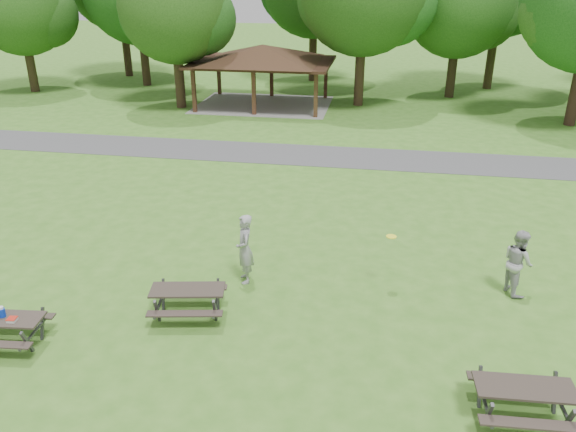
# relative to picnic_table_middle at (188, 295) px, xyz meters

# --- Properties ---
(ground) EXTENTS (160.00, 160.00, 0.00)m
(ground) POSITION_rel_picnic_table_middle_xyz_m (0.93, -0.31, -0.59)
(ground) COLOR #3C7220
(ground) RESTS_ON ground
(asphalt_path) EXTENTS (120.00, 3.20, 0.02)m
(asphalt_path) POSITION_rel_picnic_table_middle_xyz_m (0.93, 13.69, -0.58)
(asphalt_path) COLOR #444446
(asphalt_path) RESTS_ON ground
(pavilion) EXTENTS (8.60, 7.01, 3.76)m
(pavilion) POSITION_rel_picnic_table_middle_xyz_m (-3.07, 23.69, 2.47)
(pavilion) COLOR #362013
(pavilion) RESTS_ON ground
(tree_row_b) EXTENTS (7.14, 6.80, 9.28)m
(tree_row_b) POSITION_rel_picnic_table_middle_xyz_m (-19.99, 25.21, 5.07)
(tree_row_b) COLOR #2E2114
(tree_row_b) RESTS_ON ground
(tree_row_d) EXTENTS (6.93, 6.60, 9.27)m
(tree_row_d) POSITION_rel_picnic_table_middle_xyz_m (-7.99, 22.21, 5.18)
(tree_row_d) COLOR black
(tree_row_d) RESTS_ON ground
(tree_row_f) EXTENTS (7.35, 7.00, 9.55)m
(tree_row_f) POSITION_rel_picnic_table_middle_xyz_m (9.02, 28.21, 5.25)
(tree_row_f) COLOR black
(tree_row_f) RESTS_ON ground
(picnic_table_middle) EXTENTS (2.08, 1.79, 0.80)m
(picnic_table_middle) POSITION_rel_picnic_table_middle_xyz_m (0.00, 0.00, 0.00)
(picnic_table_middle) COLOR #2D2621
(picnic_table_middle) RESTS_ON ground
(picnic_table_far) EXTENTS (1.97, 1.61, 0.82)m
(picnic_table_far) POSITION_rel_picnic_table_middle_xyz_m (7.58, -2.36, 0.01)
(picnic_table_far) COLOR #2D2520
(picnic_table_far) RESTS_ON ground
(frisbee_in_flight) EXTENTS (0.34, 0.34, 0.02)m
(frisbee_in_flight) POSITION_rel_picnic_table_middle_xyz_m (4.98, 2.28, 0.95)
(frisbee_in_flight) COLOR yellow
(frisbee_in_flight) RESTS_ON ground
(frisbee_thrower) EXTENTS (0.71, 0.86, 2.01)m
(frisbee_thrower) POSITION_rel_picnic_table_middle_xyz_m (1.01, 1.93, 0.41)
(frisbee_thrower) COLOR #959597
(frisbee_thrower) RESTS_ON ground
(frisbee_catcher) EXTENTS (0.96, 1.08, 1.84)m
(frisbee_catcher) POSITION_rel_picnic_table_middle_xyz_m (8.37, 2.58, 0.33)
(frisbee_catcher) COLOR #A7A7AA
(frisbee_catcher) RESTS_ON ground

